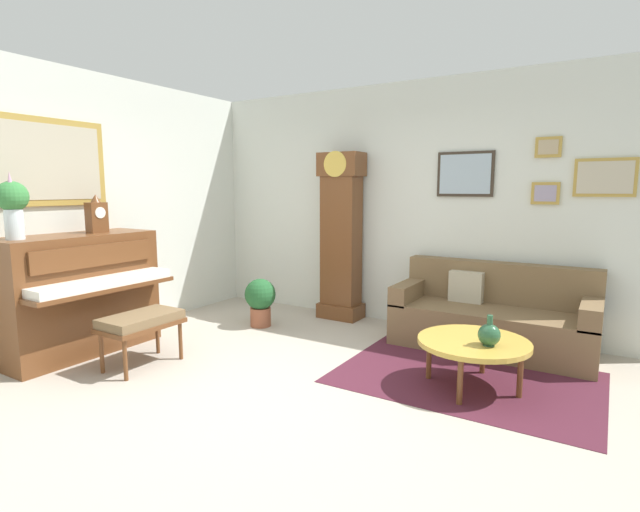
{
  "coord_description": "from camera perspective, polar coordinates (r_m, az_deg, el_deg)",
  "views": [
    {
      "loc": [
        2.15,
        -2.94,
        1.6
      ],
      "look_at": [
        -0.48,
        1.35,
        0.89
      ],
      "focal_mm": 26.91,
      "sensor_mm": 36.0,
      "label": 1
    }
  ],
  "objects": [
    {
      "name": "mantel_clock",
      "position": [
        5.26,
        -25.02,
        4.4
      ],
      "size": [
        0.13,
        0.18,
        0.38
      ],
      "color": "brown",
      "rests_on": "piano"
    },
    {
      "name": "couch",
      "position": [
        5.16,
        19.82,
        -6.87
      ],
      "size": [
        1.9,
        0.8,
        0.84
      ],
      "color": "brown",
      "rests_on": "ground_plane"
    },
    {
      "name": "flower_vase",
      "position": [
        4.87,
        -32.73,
        5.33
      ],
      "size": [
        0.26,
        0.26,
        0.58
      ],
      "color": "silver",
      "rests_on": "piano"
    },
    {
      "name": "potted_plant",
      "position": [
        5.64,
        -7.11,
        -5.1
      ],
      "size": [
        0.36,
        0.36,
        0.56
      ],
      "color": "#935138",
      "rests_on": "ground_plane"
    },
    {
      "name": "grandfather_clock",
      "position": [
        5.86,
        2.52,
        1.83
      ],
      "size": [
        0.52,
        0.34,
        2.03
      ],
      "color": "brown",
      "rests_on": "ground_plane"
    },
    {
      "name": "ground_plane",
      "position": [
        4.0,
        -4.45,
        -16.36
      ],
      "size": [
        6.4,
        6.0,
        0.1
      ],
      "primitive_type": "cube",
      "color": "#B2A899"
    },
    {
      "name": "area_rug",
      "position": [
        4.39,
        16.9,
        -13.64
      ],
      "size": [
        2.1,
        1.5,
        0.01
      ],
      "primitive_type": "cube",
      "color": "#4C1E2D",
      "rests_on": "ground_plane"
    },
    {
      "name": "coffee_table",
      "position": [
        4.08,
        17.78,
        -9.86
      ],
      "size": [
        0.88,
        0.88,
        0.4
      ],
      "color": "gold",
      "rests_on": "ground_plane"
    },
    {
      "name": "wall_back",
      "position": [
        5.75,
        9.8,
        6.0
      ],
      "size": [
        5.3,
        0.13,
        2.8
      ],
      "color": "silver",
      "rests_on": "ground_plane"
    },
    {
      "name": "piano_bench",
      "position": [
        4.63,
        -20.49,
        -7.4
      ],
      "size": [
        0.42,
        0.7,
        0.48
      ],
      "color": "brown",
      "rests_on": "ground_plane"
    },
    {
      "name": "piano",
      "position": [
        5.22,
        -26.71,
        -3.97
      ],
      "size": [
        0.87,
        1.44,
        1.16
      ],
      "color": "brown",
      "rests_on": "ground_plane"
    },
    {
      "name": "green_jug",
      "position": [
        3.94,
        19.47,
        -8.8
      ],
      "size": [
        0.17,
        0.17,
        0.24
      ],
      "color": "#234C33",
      "rests_on": "coffee_table"
    },
    {
      "name": "wall_left",
      "position": [
        5.58,
        -26.9,
        5.25
      ],
      "size": [
        0.13,
        4.9,
        2.8
      ],
      "color": "silver",
      "rests_on": "ground_plane"
    }
  ]
}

